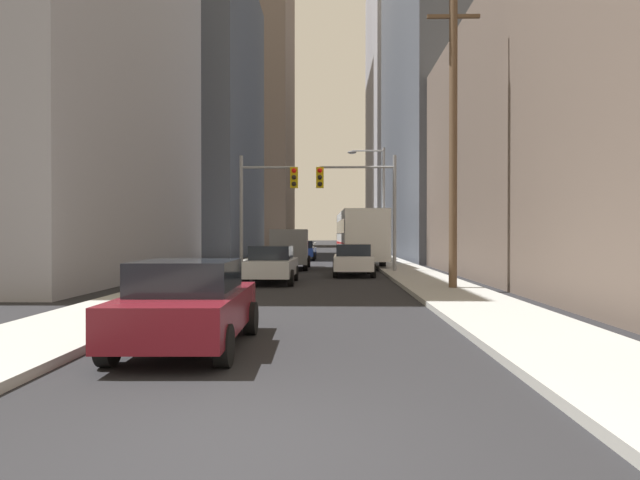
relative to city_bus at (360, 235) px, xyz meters
The scene contains 17 objects.
ground_plane 30.77m from the city_bus, 94.64° to the right, with size 400.00×400.00×0.00m, color black.
sidewalk_left 20.74m from the city_bus, 110.14° to the left, with size 2.66×160.00×0.15m, color #9E9E99.
sidewalk_right 19.60m from the city_bus, 83.69° to the left, with size 2.66×160.00×0.15m, color #9E9E99.
city_bus is the anchor object (origin of this frame).
cargo_van_grey 5.58m from the city_bus, 138.78° to the right, with size 2.17×5.28×2.26m.
sedan_maroon 26.40m from the city_bus, 99.15° to the right, with size 1.95×4.25×1.52m.
sedan_silver 13.84m from the city_bus, 107.68° to the right, with size 1.95×4.23×1.52m.
sedan_white 9.00m from the city_bus, 94.77° to the right, with size 1.95×4.24×1.52m.
sedan_blue 8.76m from the city_bus, 117.54° to the left, with size 1.95×4.26×1.52m.
traffic_signal_near_left 9.21m from the city_bus, 125.00° to the right, with size 2.98×0.44×6.00m.
traffic_signal_near_right 7.66m from the city_bus, 92.53° to the right, with size 4.07×0.44×6.00m.
utility_pole_right 16.95m from the city_bus, 81.61° to the right, with size 2.20×0.28×10.84m.
street_lamp_right 2.86m from the city_bus, 14.00° to the right, with size 2.37×0.32×7.50m.
building_left_mid_office 26.93m from the city_bus, 138.66° to the left, with size 17.92×20.60×26.40m, color #4C515B.
building_left_far_tower 71.29m from the city_bus, 108.74° to the left, with size 23.98×21.46×58.85m, color #66564C.
building_right_mid_block 26.31m from the city_bus, 40.20° to the left, with size 25.25×27.71×34.18m, color #4C515B.
building_right_far_highrise 63.71m from the city_bus, 74.17° to the left, with size 23.46×28.52×46.73m, color #93939E.
Camera 1 is at (0.76, -4.84, 1.95)m, focal length 31.08 mm.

